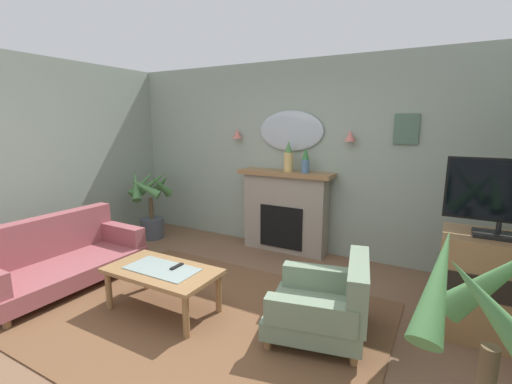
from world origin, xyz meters
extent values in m
cube|color=brown|center=(0.00, 0.00, -0.05)|extent=(6.64, 5.81, 0.10)
cube|color=#93A393|center=(0.00, 2.45, 1.34)|extent=(6.64, 0.10, 2.67)
cube|color=gray|center=(-2.87, 0.00, 1.34)|extent=(0.10, 5.81, 2.67)
cube|color=brown|center=(0.00, 0.20, 0.01)|extent=(3.20, 2.40, 0.01)
cube|color=gray|center=(-0.13, 2.24, 0.55)|extent=(1.20, 0.28, 1.10)
cube|color=black|center=(-0.13, 2.14, 0.38)|extent=(0.64, 0.12, 0.60)
cube|color=olive|center=(-0.13, 2.22, 1.13)|extent=(1.36, 0.36, 0.06)
cylinder|color=tan|center=(-0.08, 2.20, 1.29)|extent=(0.12, 0.12, 0.26)
cone|color=#4C8447|center=(-0.08, 2.20, 1.50)|extent=(0.10, 0.10, 0.16)
cylinder|color=#4C7093|center=(0.17, 2.20, 1.25)|extent=(0.10, 0.10, 0.18)
cone|color=#38753D|center=(0.17, 2.20, 1.42)|extent=(0.10, 0.10, 0.16)
ellipsoid|color=#B2BCC6|center=(-0.13, 2.37, 1.71)|extent=(0.96, 0.06, 0.56)
cone|color=#D17066|center=(-0.98, 2.32, 1.66)|extent=(0.14, 0.14, 0.14)
cone|color=#D17066|center=(0.72, 2.32, 1.66)|extent=(0.14, 0.14, 0.14)
cube|color=#4C6B56|center=(1.37, 2.38, 1.75)|extent=(0.28, 0.03, 0.36)
cube|color=olive|center=(-0.46, 0.12, 0.42)|extent=(1.10, 0.60, 0.04)
cube|color=#8C9E99|center=(-0.46, 0.12, 0.44)|extent=(0.72, 0.36, 0.01)
cylinder|color=olive|center=(-0.95, -0.12, 0.20)|extent=(0.06, 0.06, 0.40)
cylinder|color=olive|center=(0.03, -0.12, 0.20)|extent=(0.06, 0.06, 0.40)
cylinder|color=olive|center=(-0.95, 0.36, 0.20)|extent=(0.06, 0.06, 0.40)
cylinder|color=olive|center=(0.03, 0.36, 0.20)|extent=(0.06, 0.06, 0.40)
cube|color=black|center=(-0.36, 0.21, 0.45)|extent=(0.04, 0.16, 0.02)
cube|color=#934C51|center=(-1.82, -0.02, 0.19)|extent=(0.86, 1.71, 0.18)
cube|color=#934C51|center=(-2.17, -0.02, 0.52)|extent=(0.20, 1.70, 0.48)
cube|color=#934C51|center=(-1.81, 0.76, 0.40)|extent=(0.76, 0.17, 0.24)
cylinder|color=olive|center=(-1.49, -0.80, 0.05)|extent=(0.07, 0.07, 0.10)
cylinder|color=olive|center=(-1.47, 0.74, 0.05)|extent=(0.07, 0.07, 0.10)
cylinder|color=olive|center=(-2.15, 0.75, 0.05)|extent=(0.07, 0.07, 0.10)
cube|color=gray|center=(0.97, 0.49, 0.18)|extent=(0.95, 0.95, 0.16)
cube|color=gray|center=(1.30, 0.56, 0.48)|extent=(0.33, 0.82, 0.45)
cube|color=gray|center=(0.89, 0.82, 0.37)|extent=(0.73, 0.29, 0.22)
cube|color=gray|center=(1.04, 0.15, 0.37)|extent=(0.73, 0.29, 0.22)
cylinder|color=olive|center=(0.56, 0.75, 0.05)|extent=(0.06, 0.06, 0.10)
cylinder|color=olive|center=(0.70, 0.08, 0.05)|extent=(0.06, 0.06, 0.10)
cylinder|color=olive|center=(1.23, 0.89, 0.05)|extent=(0.06, 0.06, 0.10)
cylinder|color=olive|center=(1.37, 0.23, 0.05)|extent=(0.06, 0.06, 0.10)
cube|color=olive|center=(2.27, 1.19, 0.45)|extent=(0.80, 0.56, 0.90)
cube|color=black|center=(2.27, 0.91, 0.54)|extent=(0.68, 0.02, 0.20)
cube|color=black|center=(2.27, 1.17, 0.92)|extent=(0.36, 0.24, 0.03)
cylinder|color=black|center=(2.27, 1.17, 0.98)|extent=(0.04, 0.04, 0.10)
cube|color=black|center=(2.27, 1.17, 1.29)|extent=(0.84, 0.04, 0.52)
cube|color=black|center=(2.27, 1.15, 1.29)|extent=(0.80, 0.01, 0.48)
cylinder|color=#474C56|center=(-2.22, 1.70, 0.16)|extent=(0.37, 0.37, 0.32)
cylinder|color=brown|center=(-2.22, 1.70, 0.49)|extent=(0.07, 0.07, 0.34)
cone|color=#4C8447|center=(-2.02, 1.74, 0.87)|extent=(0.21, 0.50, 0.42)
cone|color=#4C8447|center=(-2.15, 1.90, 0.87)|extent=(0.52, 0.30, 0.40)
cone|color=#4C8447|center=(-2.33, 1.88, 0.87)|extent=(0.49, 0.38, 0.42)
cone|color=#4C8447|center=(-2.42, 1.74, 0.87)|extent=(0.21, 0.51, 0.41)
cone|color=#4C8447|center=(-2.35, 1.55, 0.87)|extent=(0.41, 0.39, 0.49)
cone|color=#4C8447|center=(-2.14, 1.51, 0.87)|extent=(0.53, 0.32, 0.36)
cone|color=#4C8447|center=(2.14, -0.15, 1.05)|extent=(0.54, 0.20, 0.58)
cone|color=#4C8447|center=(1.87, -0.37, 1.05)|extent=(0.24, 0.59, 0.54)
cone|color=#4C8447|center=(2.12, -0.65, 1.05)|extent=(0.54, 0.17, 0.57)
camera|label=1|loc=(1.87, -2.20, 1.83)|focal=24.57mm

